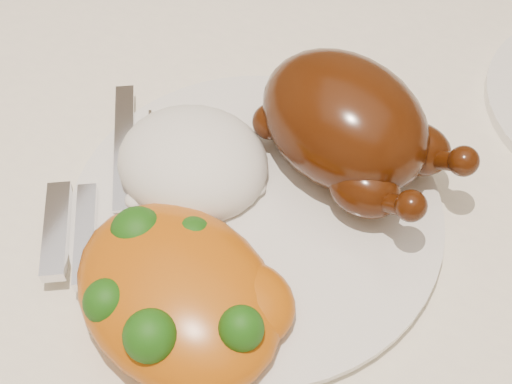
% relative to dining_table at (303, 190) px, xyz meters
% --- Properties ---
extents(dining_table, '(1.60, 0.90, 0.76)m').
position_rel_dining_table_xyz_m(dining_table, '(0.00, 0.00, 0.00)').
color(dining_table, brown).
rests_on(dining_table, floor).
extents(tablecloth, '(1.73, 1.03, 0.18)m').
position_rel_dining_table_xyz_m(tablecloth, '(0.00, 0.00, 0.07)').
color(tablecloth, silver).
rests_on(tablecloth, dining_table).
extents(dinner_plate, '(0.25, 0.25, 0.01)m').
position_rel_dining_table_xyz_m(dinner_plate, '(0.00, -0.11, 0.11)').
color(dinner_plate, white).
rests_on(dinner_plate, tablecloth).
extents(roast_chicken, '(0.17, 0.14, 0.08)m').
position_rel_dining_table_xyz_m(roast_chicken, '(0.04, -0.04, 0.15)').
color(roast_chicken, '#3F1806').
rests_on(roast_chicken, dinner_plate).
extents(rice_mound, '(0.11, 0.10, 0.06)m').
position_rel_dining_table_xyz_m(rice_mound, '(-0.05, -0.10, 0.12)').
color(rice_mound, white).
rests_on(rice_mound, dinner_plate).
extents(mac_and_cheese, '(0.18, 0.16, 0.06)m').
position_rel_dining_table_xyz_m(mac_and_cheese, '(-0.00, -0.19, 0.13)').
color(mac_and_cheese, '#D3630D').
rests_on(mac_and_cheese, dinner_plate).
extents(cutlery, '(0.08, 0.17, 0.01)m').
position_rel_dining_table_xyz_m(cutlery, '(-0.10, -0.16, 0.12)').
color(cutlery, silver).
rests_on(cutlery, dinner_plate).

